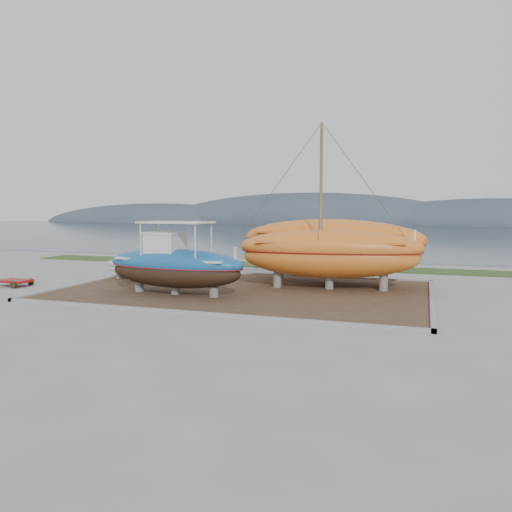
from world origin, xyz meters
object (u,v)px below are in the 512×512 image
(white_dinghy, at_px, (132,270))
(red_trailer, at_px, (15,283))
(orange_sailboat, at_px, (330,207))
(orange_bare_hull, at_px, (330,252))
(blue_caique, at_px, (175,258))

(white_dinghy, xyz_separation_m, red_trailer, (-4.88, -3.88, -0.48))
(orange_sailboat, height_order, orange_bare_hull, orange_sailboat)
(white_dinghy, bearing_deg, orange_bare_hull, 34.10)
(orange_sailboat, xyz_separation_m, red_trailer, (-16.49, -4.24, -4.13))
(white_dinghy, distance_m, red_trailer, 6.25)
(white_dinghy, relative_size, red_trailer, 1.56)
(orange_sailboat, distance_m, red_trailer, 17.52)
(red_trailer, bearing_deg, orange_bare_hull, 25.79)
(orange_sailboat, distance_m, orange_bare_hull, 3.60)
(blue_caique, height_order, white_dinghy, blue_caique)
(blue_caique, relative_size, white_dinghy, 1.82)
(blue_caique, height_order, orange_bare_hull, blue_caique)
(blue_caique, relative_size, orange_sailboat, 0.77)
(red_trailer, bearing_deg, white_dinghy, 41.38)
(white_dinghy, bearing_deg, red_trailer, -121.96)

